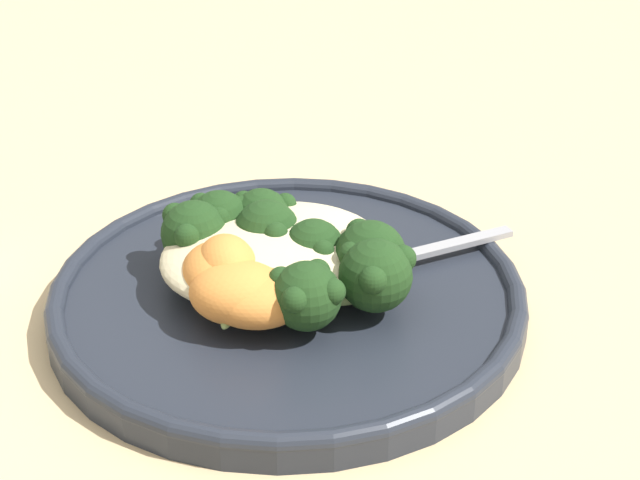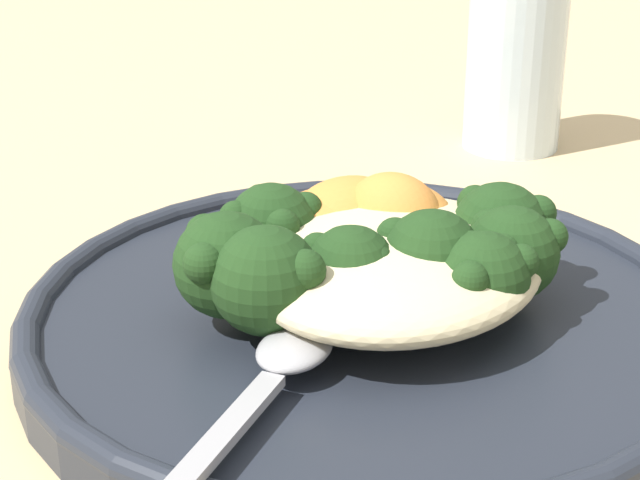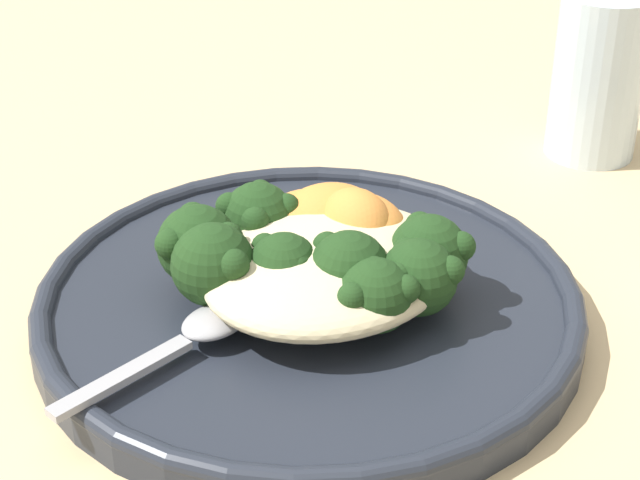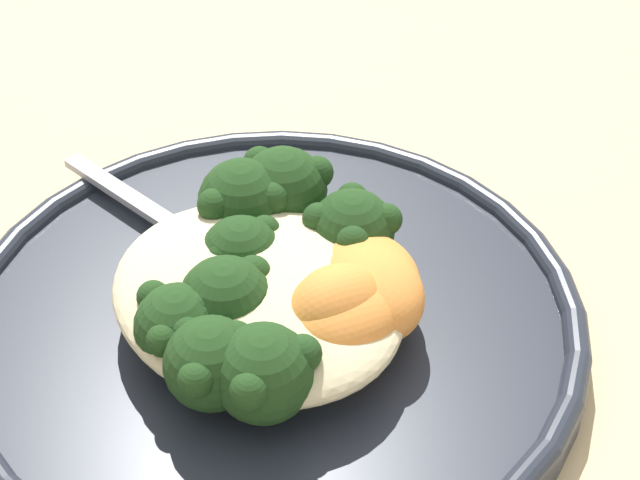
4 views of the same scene
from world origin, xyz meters
The scene contains 16 objects.
ground_plane centered at (0.00, 0.00, 0.00)m, with size 4.00×4.00×0.00m, color #D6B784.
plate centered at (0.02, 0.01, 0.01)m, with size 0.29×0.29×0.02m.
quinoa_mound centered at (0.02, 0.00, 0.04)m, with size 0.14×0.12×0.03m, color beige.
broccoli_stalk_0 centered at (0.03, 0.05, 0.04)m, with size 0.07×0.07×0.04m.
broccoli_stalk_1 centered at (-0.01, 0.05, 0.04)m, with size 0.12×0.07×0.04m.
broccoli_stalk_2 centered at (-0.02, 0.03, 0.04)m, with size 0.11×0.05×0.04m.
broccoli_stalk_3 centered at (0.01, 0.01, 0.04)m, with size 0.08×0.05×0.04m.
broccoli_stalk_4 centered at (0.02, -0.01, 0.04)m, with size 0.07×0.08×0.04m.
broccoli_stalk_5 centered at (0.02, -0.03, 0.04)m, with size 0.08×0.11×0.04m.
broccoli_stalk_6 centered at (0.04, -0.03, 0.04)m, with size 0.05×0.12×0.04m.
broccoli_stalk_7 centered at (0.06, -0.02, 0.04)m, with size 0.04×0.11×0.04m.
sweet_potato_chunk_0 centered at (0.06, 0.01, 0.04)m, with size 0.05×0.04×0.04m, color orange.
sweet_potato_chunk_1 centered at (0.06, 0.04, 0.04)m, with size 0.06×0.04×0.03m, color orange.
sweet_potato_chunk_2 centered at (0.06, 0.01, 0.04)m, with size 0.05×0.04×0.03m, color orange.
sweet_potato_chunk_3 centered at (0.05, 0.04, 0.04)m, with size 0.06×0.05×0.03m, color orange.
spoon centered at (-0.06, 0.01, 0.03)m, with size 0.11×0.03×0.01m.
Camera 4 is at (0.28, -0.22, 0.35)m, focal length 60.00 mm.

